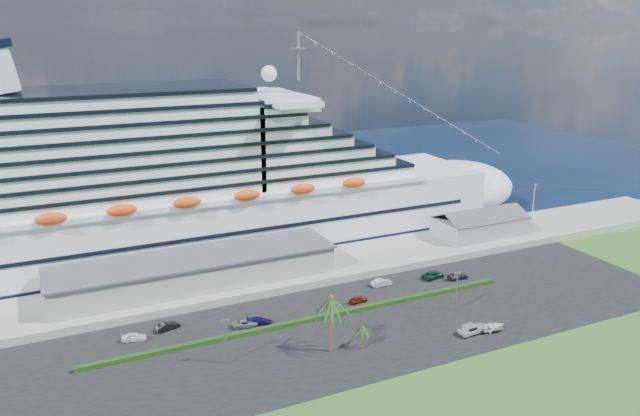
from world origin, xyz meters
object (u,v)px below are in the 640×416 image
pickup_truck (472,329)px  parked_car_3 (259,321)px  cruise_ship (182,190)px  boat_trailer (492,326)px

pickup_truck → parked_car_3: bearing=149.0°
cruise_ship → boat_trailer: bearing=-57.5°
parked_car_3 → pickup_truck: size_ratio=0.88×
parked_car_3 → pickup_truck: pickup_truck is taller
parked_car_3 → boat_trailer: (38.77, -21.54, 0.37)m
cruise_ship → pickup_truck: 77.42m
cruise_ship → parked_car_3: size_ratio=39.51×
parked_car_3 → boat_trailer: size_ratio=0.84×
boat_trailer → pickup_truck: bearing=169.9°
parked_car_3 → boat_trailer: bearing=-96.2°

